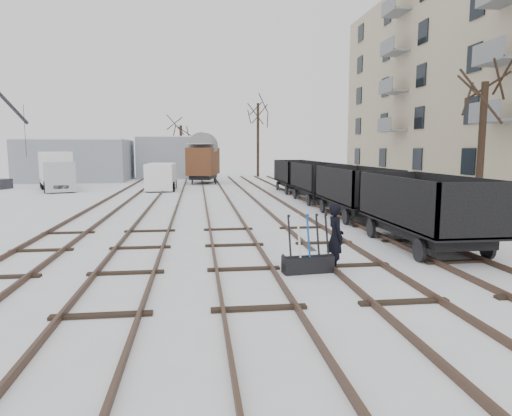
{
  "coord_description": "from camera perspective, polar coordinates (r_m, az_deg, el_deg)",
  "views": [
    {
      "loc": [
        -1.16,
        -11.56,
        3.15
      ],
      "look_at": [
        0.75,
        3.32,
        1.2
      ],
      "focal_mm": 32.0,
      "sensor_mm": 36.0,
      "label": 1
    }
  ],
  "objects": [
    {
      "name": "lorry",
      "position": [
        38.23,
        -23.73,
        4.31
      ],
      "size": [
        3.57,
        6.75,
        2.93
      ],
      "rotation": [
        0.0,
        0.0,
        0.37
      ],
      "color": "black",
      "rests_on": "ground"
    },
    {
      "name": "panel_van",
      "position": [
        35.84,
        -11.74,
        3.9
      ],
      "size": [
        2.14,
        4.69,
        2.04
      ],
      "rotation": [
        0.0,
        0.0,
        -0.03
      ],
      "color": "white",
      "rests_on": "ground"
    },
    {
      "name": "shed_left",
      "position": [
        49.02,
        -21.41,
        5.6
      ],
      "size": [
        10.0,
        8.0,
        4.1
      ],
      "color": "#979EAA",
      "rests_on": "ground"
    },
    {
      "name": "box_van_wagon",
      "position": [
        42.4,
        -6.6,
        5.93
      ],
      "size": [
        3.43,
        5.14,
        3.61
      ],
      "rotation": [
        0.0,
        0.0,
        -0.21
      ],
      "color": "black",
      "rests_on": "ground"
    },
    {
      "name": "tree_far_left",
      "position": [
        51.04,
        -9.33,
        6.96
      ],
      "size": [
        0.3,
        0.3,
        5.71
      ],
      "primitive_type": "cylinder",
      "color": "black",
      "rests_on": "ground"
    },
    {
      "name": "worker",
      "position": [
        11.97,
        9.92,
        -3.61
      ],
      "size": [
        0.47,
        0.67,
        1.77
      ],
      "primitive_type": "imported",
      "rotation": [
        0.0,
        0.0,
        1.64
      ],
      "color": "black",
      "rests_on": "ground"
    },
    {
      "name": "ground",
      "position": [
        12.04,
        -1.55,
        -7.76
      ],
      "size": [
        120.0,
        120.0,
        0.0
      ],
      "primitive_type": "plane",
      "color": "white",
      "rests_on": "ground"
    },
    {
      "name": "freight_wagon_d",
      "position": [
        33.66,
        4.98,
        3.5
      ],
      "size": [
        2.26,
        5.64,
        2.3
      ],
      "color": "black",
      "rests_on": "ground"
    },
    {
      "name": "freight_wagon_a",
      "position": [
        15.55,
        20.2,
        -1.45
      ],
      "size": [
        2.26,
        5.64,
        2.3
      ],
      "color": "black",
      "rests_on": "ground"
    },
    {
      "name": "tree_near",
      "position": [
        21.6,
        26.29,
        6.14
      ],
      "size": [
        0.3,
        0.3,
        5.92
      ],
      "primitive_type": "cylinder",
      "color": "black",
      "rests_on": "ground"
    },
    {
      "name": "tree_far_right",
      "position": [
        52.28,
        0.24,
        8.47
      ],
      "size": [
        0.3,
        0.3,
        8.27
      ],
      "primitive_type": "cylinder",
      "color": "black",
      "rests_on": "ground"
    },
    {
      "name": "ground_frame",
      "position": [
        11.81,
        6.49,
        -6.69
      ],
      "size": [
        1.34,
        0.55,
        1.49
      ],
      "rotation": [
        0.0,
        0.0,
        0.11
      ],
      "color": "black",
      "rests_on": "ground"
    },
    {
      "name": "freight_wagon_b",
      "position": [
        21.37,
        12.29,
        1.13
      ],
      "size": [
        2.26,
        5.64,
        2.3
      ],
      "color": "black",
      "rests_on": "ground"
    },
    {
      "name": "freight_wagon_c",
      "position": [
        27.46,
        7.82,
        2.59
      ],
      "size": [
        2.26,
        5.64,
        2.3
      ],
      "color": "black",
      "rests_on": "ground"
    },
    {
      "name": "tracks",
      "position": [
        25.45,
        -4.66,
        0.43
      ],
      "size": [
        13.9,
        52.0,
        0.16
      ],
      "color": "black",
      "rests_on": "ground"
    },
    {
      "name": "shed_right",
      "position": [
        51.65,
        -10.55,
        6.27
      ],
      "size": [
        7.0,
        6.0,
        4.5
      ],
      "color": "#979EAA",
      "rests_on": "ground"
    }
  ]
}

